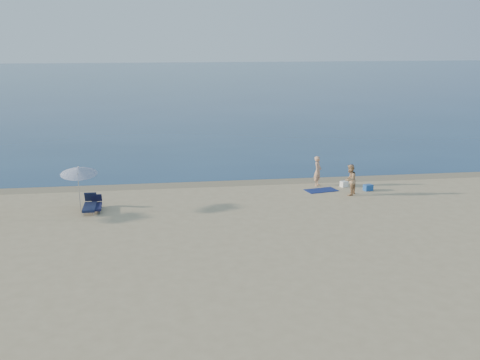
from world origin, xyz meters
The scene contains 11 objects.
ground centered at (0.00, 0.00, 0.00)m, with size 160.00×160.00×0.00m, color tan.
sea centered at (0.00, 100.00, 0.00)m, with size 240.00×160.00×0.01m, color navy.
wet_sand_strip centered at (0.00, 19.40, 0.00)m, with size 240.00×1.60×0.00m, color #847254.
person_left centered at (4.48, 18.03, 0.88)m, with size 0.64×0.42×1.75m, color tan.
person_right centered at (5.67, 15.71, 0.86)m, with size 0.84×0.65×1.72m, color tan.
beach_towel centered at (4.39, 16.88, 0.01)m, with size 1.76×0.98×0.03m, color #101B53.
white_bag centered at (5.94, 17.55, 0.16)m, with size 0.38×0.33×0.33m, color white.
blue_cooler centered at (7.03, 16.49, 0.17)m, with size 0.49×0.35×0.35m, color #1E4FA2.
umbrella_near centered at (-8.70, 14.85, 2.05)m, with size 1.86×1.89×2.40m.
lounger_left centered at (-7.93, 14.80, 0.26)m, with size 0.57×1.61×0.70m.
lounger_right centered at (-8.25, 14.66, 0.30)m, with size 0.62×1.87×0.82m.
Camera 1 is at (-5.06, -15.14, 8.64)m, focal length 45.00 mm.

